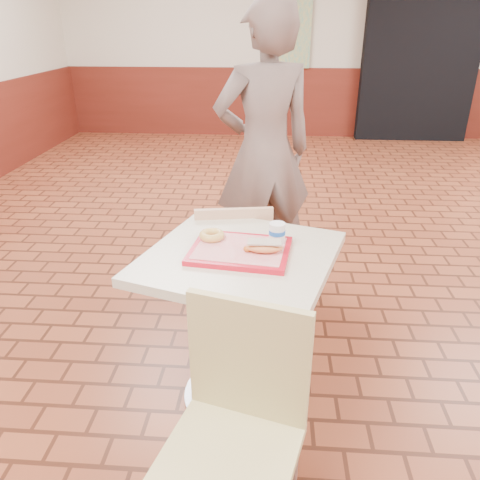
# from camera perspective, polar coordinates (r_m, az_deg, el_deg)

# --- Properties ---
(room_shell) EXTENTS (8.01, 10.01, 3.01)m
(room_shell) POSITION_cam_1_polar(r_m,az_deg,el_deg) (2.52, 25.04, 19.64)
(room_shell) COLOR brown
(room_shell) RESTS_ON ground
(wainscot_band) EXTENTS (8.00, 10.00, 1.00)m
(wainscot_band) POSITION_cam_1_polar(r_m,az_deg,el_deg) (2.77, 21.29, -1.14)
(wainscot_band) COLOR #531910
(wainscot_band) RESTS_ON ground
(corridor_doorway) EXTENTS (1.60, 0.22, 2.20)m
(corridor_doorway) POSITION_cam_1_polar(r_m,az_deg,el_deg) (7.56, 21.01, 19.61)
(corridor_doorway) COLOR black
(corridor_doorway) RESTS_ON ground
(promo_poster) EXTENTS (0.50, 0.03, 1.20)m
(promo_poster) POSITION_cam_1_polar(r_m,az_deg,el_deg) (7.32, 6.58, 24.79)
(promo_poster) COLOR gray
(promo_poster) RESTS_ON wainscot_band
(main_table) EXTENTS (0.74, 0.74, 0.78)m
(main_table) POSITION_cam_1_polar(r_m,az_deg,el_deg) (2.06, 0.00, -7.94)
(main_table) COLOR beige
(main_table) RESTS_ON ground
(chair_main_front) EXTENTS (0.50, 0.50, 0.88)m
(chair_main_front) POSITION_cam_1_polar(r_m,az_deg,el_deg) (1.60, -0.42, -21.39)
(chair_main_front) COLOR tan
(chair_main_front) RESTS_ON ground
(chair_main_back) EXTENTS (0.44, 0.44, 0.83)m
(chair_main_back) POSITION_cam_1_polar(r_m,az_deg,el_deg) (2.50, -0.88, -3.11)
(chair_main_back) COLOR tan
(chair_main_back) RESTS_ON ground
(customer) EXTENTS (0.76, 0.63, 1.78)m
(customer) POSITION_cam_1_polar(r_m,az_deg,el_deg) (3.01, 2.96, 10.61)
(customer) COLOR #725F58
(customer) RESTS_ON ground
(serving_tray) EXTENTS (0.40, 0.31, 0.02)m
(serving_tray) POSITION_cam_1_polar(r_m,az_deg,el_deg) (1.93, 0.00, -1.29)
(serving_tray) COLOR red
(serving_tray) RESTS_ON main_table
(ring_donut) EXTENTS (0.11, 0.11, 0.03)m
(ring_donut) POSITION_cam_1_polar(r_m,az_deg,el_deg) (1.99, -3.46, 0.59)
(ring_donut) COLOR gold
(ring_donut) RESTS_ON serving_tray
(long_john_donut) EXTENTS (0.16, 0.08, 0.05)m
(long_john_donut) POSITION_cam_1_polar(r_m,az_deg,el_deg) (1.88, 2.87, -0.83)
(long_john_donut) COLOR #DA7A40
(long_john_donut) RESTS_ON serving_tray
(paper_cup) EXTENTS (0.07, 0.07, 0.09)m
(paper_cup) POSITION_cam_1_polar(r_m,az_deg,el_deg) (1.95, 4.54, 0.90)
(paper_cup) COLOR white
(paper_cup) RESTS_ON serving_tray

